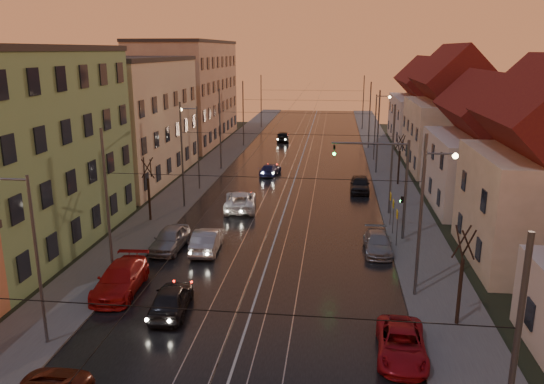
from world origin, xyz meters
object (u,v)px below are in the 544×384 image
at_px(street_lamp_0, 29,245).
at_px(driving_car_3, 270,169).
at_px(parked_right_1, 378,243).
at_px(street_lamp_1, 427,206).
at_px(parked_left_3, 170,239).
at_px(parked_left_2, 121,279).
at_px(street_lamp_2, 195,140).
at_px(parked_right_2, 360,184).
at_px(traffic_light_mast, 392,177).
at_px(street_lamp_3, 378,121).
at_px(driving_car_0, 171,299).
at_px(driving_car_2, 240,201).
at_px(driving_car_1, 207,240).
at_px(driving_car_4, 283,136).
at_px(parked_right_0, 401,344).

relative_size(street_lamp_0, driving_car_3, 1.90).
xyz_separation_m(driving_car_3, parked_right_1, (9.86, -21.55, 0.02)).
xyz_separation_m(street_lamp_1, parked_left_3, (-15.94, 4.34, -4.12)).
relative_size(street_lamp_1, parked_left_2, 1.50).
distance_m(street_lamp_1, street_lamp_2, 27.05).
distance_m(street_lamp_2, parked_left_3, 16.36).
bearing_deg(parked_right_2, traffic_light_mast, -82.12).
height_order(street_lamp_0, street_lamp_1, same).
bearing_deg(street_lamp_2, street_lamp_3, 41.31).
relative_size(street_lamp_3, parked_right_2, 1.80).
bearing_deg(driving_car_0, parked_right_1, -143.32).
bearing_deg(traffic_light_mast, street_lamp_0, -136.90).
relative_size(driving_car_2, parked_left_3, 1.24).
xyz_separation_m(street_lamp_1, driving_car_1, (-13.39, 4.38, -4.13)).
bearing_deg(driving_car_1, street_lamp_2, -75.89).
relative_size(street_lamp_3, driving_car_2, 1.44).
relative_size(street_lamp_0, driving_car_1, 1.73).
distance_m(street_lamp_3, driving_car_3, 15.46).
bearing_deg(parked_left_3, parked_right_1, 7.63).
xyz_separation_m(street_lamp_1, driving_car_2, (-12.86, 14.06, -4.11)).
relative_size(traffic_light_mast, parked_right_2, 1.62).
xyz_separation_m(driving_car_2, parked_left_3, (-3.08, -9.73, -0.01)).
xyz_separation_m(street_lamp_1, parked_left_2, (-16.70, -2.28, -4.11)).
xyz_separation_m(street_lamp_1, driving_car_3, (-11.90, 27.10, -4.28)).
height_order(street_lamp_1, parked_left_3, street_lamp_1).
height_order(street_lamp_2, parked_right_2, street_lamp_2).
bearing_deg(street_lamp_0, driving_car_0, 36.48).
relative_size(street_lamp_1, parked_left_3, 1.78).
bearing_deg(driving_car_3, traffic_light_mast, 127.17).
relative_size(driving_car_2, driving_car_4, 1.25).
relative_size(street_lamp_2, driving_car_2, 1.44).
height_order(parked_left_2, parked_left_3, parked_left_2).
height_order(traffic_light_mast, driving_car_0, traffic_light_mast).
bearing_deg(street_lamp_3, driving_car_2, -120.37).
bearing_deg(street_lamp_1, driving_car_3, 113.70).
bearing_deg(parked_left_3, parked_right_2, 54.13).
distance_m(street_lamp_3, parked_right_1, 30.82).
distance_m(driving_car_1, parked_right_1, 11.41).
bearing_deg(driving_car_1, driving_car_4, -94.00).
distance_m(driving_car_2, parked_left_3, 10.20).
bearing_deg(parked_right_1, parked_left_2, -152.39).
distance_m(driving_car_3, parked_left_2, 29.77).
xyz_separation_m(driving_car_1, parked_right_1, (11.35, 1.17, -0.13)).
bearing_deg(parked_right_1, street_lamp_1, -70.28).
bearing_deg(parked_right_0, street_lamp_3, 90.50).
xyz_separation_m(traffic_light_mast, driving_car_1, (-12.28, -3.62, -3.84)).
bearing_deg(driving_car_2, parked_right_1, 134.04).
distance_m(street_lamp_1, traffic_light_mast, 8.08).
distance_m(traffic_light_mast, driving_car_2, 13.76).
bearing_deg(driving_car_4, street_lamp_3, 129.29).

